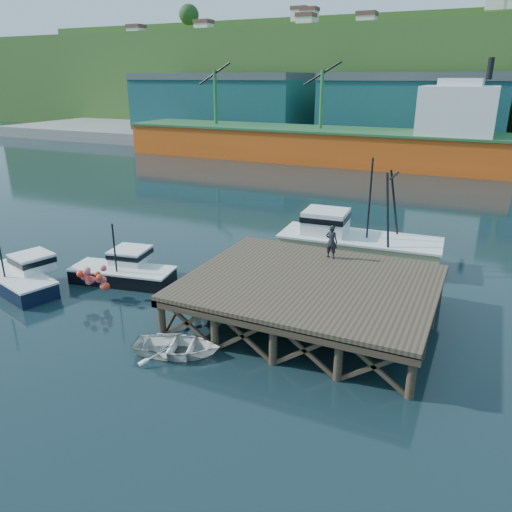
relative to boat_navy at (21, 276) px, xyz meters
The scene contains 12 objects.
ground 11.46m from the boat_navy, 17.87° to the left, with size 300.00×300.00×0.00m, color black.
wharf 16.75m from the boat_navy, 11.46° to the left, with size 12.00×10.00×2.62m.
far_quay 74.31m from the boat_navy, 81.58° to the left, with size 160.00×40.00×2.00m, color gray.
warehouse_left 72.86m from the boat_navy, 109.40° to the left, with size 32.00×16.00×9.00m, color #195552.
warehouse_mid 69.60m from the boat_navy, 80.98° to the left, with size 28.00×16.00×9.00m, color #195552.
cargo_ship 51.63m from the boat_navy, 87.32° to the left, with size 55.50×10.00×13.75m.
hillside 104.58m from the boat_navy, 84.00° to the left, with size 220.00×50.00×22.00m, color #2D511E.
boat_navy is the anchor object (origin of this frame).
boat_black 5.81m from the boat_navy, 37.30° to the left, with size 6.45×5.36×3.80m.
trawler 20.65m from the boat_navy, 37.75° to the left, with size 10.54×4.32×6.92m.
dinghy 12.45m from the boat_navy, 10.61° to the right, with size 2.77×3.87×0.80m, color white.
dockworker 17.90m from the boat_navy, 23.34° to the left, with size 0.68×0.45×1.87m, color black.
Camera 1 is at (12.76, -21.82, 11.63)m, focal length 35.00 mm.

